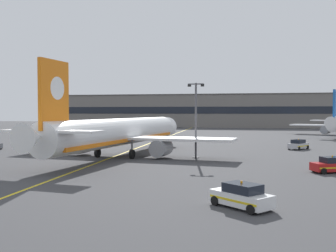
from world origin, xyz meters
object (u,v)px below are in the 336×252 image
Objects in this scene: safety_cone_by_nose_gear at (150,146)px; apron_lamp_post at (196,118)px; airliner_foreground at (120,133)px; service_car_second at (242,196)px; service_car_nearest at (298,145)px; service_car_fifth at (332,165)px.

apron_lamp_post is at bearing -55.28° from safety_cone_by_nose_gear.
airliner_foreground is 9.49× the size of service_car_second.
airliner_foreground is at bearing -147.61° from service_car_nearest.
service_car_nearest is 0.98× the size of service_car_fifth.
airliner_foreground is 4.04× the size of apron_lamp_post.
airliner_foreground is 30.83m from service_car_nearest.
apron_lamp_post is 2.35× the size of service_car_second.
service_car_nearest is (15.34, 15.75, -4.65)m from apron_lamp_post.
safety_cone_by_nose_gear is at bearing -177.83° from service_car_nearest.
airliner_foreground reaches higher than apron_lamp_post.
apron_lamp_post is 18.71m from safety_cone_by_nose_gear.
airliner_foreground is 32.04m from service_car_second.
service_car_nearest is at bearing 32.39° from airliner_foreground.
apron_lamp_post is at bearing 103.67° from service_car_second.
service_car_fifth is 36.02m from safety_cone_by_nose_gear.
airliner_foreground is 9.08× the size of service_car_fifth.
airliner_foreground reaches higher than service_car_second.
airliner_foreground reaches higher than service_car_nearest.
service_car_fifth is (0.36, -25.96, 0.00)m from service_car_nearest.
safety_cone_by_nose_gear is (-25.58, -0.97, -0.51)m from service_car_nearest.
service_car_nearest is at bearing 78.72° from service_car_second.
apron_lamp_post reaches higher than service_car_second.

